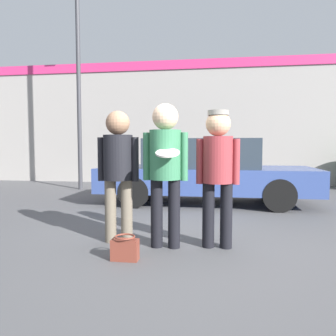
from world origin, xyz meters
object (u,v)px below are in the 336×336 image
person_middle_with_frisbee (165,161)px  person_left (118,164)px  parked_car_near (204,171)px  street_lamp (85,57)px  person_right (218,165)px  handbag (125,249)px

person_middle_with_frisbee → person_left: bearing=169.5°
parked_car_near → street_lamp: 4.95m
person_middle_with_frisbee → person_right: size_ratio=1.05×
person_middle_with_frisbee → street_lamp: bearing=122.0°
person_middle_with_frisbee → parked_car_near: size_ratio=0.39×
person_right → street_lamp: (-3.76, 4.91, 2.75)m
person_right → handbag: 1.49m
person_middle_with_frisbee → person_right: 0.65m
street_lamp → handbag: size_ratio=20.79×
street_lamp → person_middle_with_frisbee: bearing=-58.0°
person_left → person_right: 1.28m
person_middle_with_frisbee → street_lamp: (-3.12, 5.00, 2.69)m
person_right → handbag: size_ratio=5.67×
parked_car_near → handbag: 3.90m
person_middle_with_frisbee → handbag: bearing=-125.2°
person_left → person_middle_with_frisbee: (0.64, -0.12, 0.05)m
parked_car_near → street_lamp: size_ratio=0.74×
street_lamp → parked_car_near: bearing=-26.6°
person_left → person_middle_with_frisbee: bearing=-10.5°
person_right → street_lamp: bearing=127.5°
street_lamp → handbag: 7.17m
parked_car_near → street_lamp: street_lamp is taller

